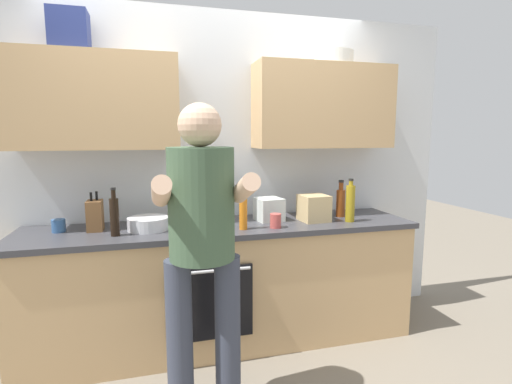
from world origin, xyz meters
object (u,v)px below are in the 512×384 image
at_px(bottle_oil, 350,203).
at_px(bottle_soda, 192,206).
at_px(bottle_wine, 204,218).
at_px(bottle_vinegar, 341,202).
at_px(mixing_bowl, 148,224).
at_px(person_standing, 202,239).
at_px(cup_tea, 59,226).
at_px(grocery_bag_produce, 269,209).
at_px(knife_block, 95,215).
at_px(grocery_bag_bread, 314,208).
at_px(cup_ceramic, 276,221).
at_px(bottle_soy, 114,216).
at_px(cup_stoneware, 307,209).
at_px(bottle_syrup, 174,211).
at_px(bottle_juice, 243,210).

distance_m(bottle_oil, bottle_soda, 1.18).
bearing_deg(bottle_wine, bottle_soda, 128.73).
distance_m(bottle_vinegar, mixing_bowl, 1.49).
xyz_separation_m(person_standing, bottle_oil, (1.20, 0.64, 0.03)).
relative_size(person_standing, cup_tea, 19.39).
height_order(bottle_oil, grocery_bag_produce, bottle_oil).
bearing_deg(knife_block, bottle_vinegar, -0.41).
bearing_deg(grocery_bag_bread, grocery_bag_produce, 163.16).
xyz_separation_m(bottle_wine, bottle_soda, (-0.07, 0.09, 0.07)).
xyz_separation_m(bottle_vinegar, cup_ceramic, (-0.62, -0.23, -0.07)).
relative_size(bottle_vinegar, cup_ceramic, 2.90).
relative_size(bottle_soy, cup_tea, 3.61).
bearing_deg(bottle_vinegar, cup_stoneware, 148.68).
height_order(bottle_syrup, bottle_vinegar, bottle_vinegar).
bearing_deg(knife_block, grocery_bag_produce, -0.31).
relative_size(person_standing, grocery_bag_bread, 8.42).
relative_size(cup_tea, knife_block, 0.33).
xyz_separation_m(person_standing, bottle_vinegar, (1.21, 0.82, 0.01)).
relative_size(bottle_vinegar, cup_tea, 3.35).
bearing_deg(bottle_soy, bottle_soda, 15.09).
distance_m(bottle_juice, bottle_vinegar, 0.88).
distance_m(bottle_syrup, grocery_bag_produce, 0.72).
bearing_deg(bottle_vinegar, cup_ceramic, -159.46).
xyz_separation_m(bottle_soy, cup_ceramic, (1.08, -0.06, -0.08)).
xyz_separation_m(bottle_syrup, bottle_wine, (0.19, -0.27, -0.01)).
height_order(bottle_wine, bottle_soy, bottle_soy).
distance_m(mixing_bowl, grocery_bag_bread, 1.22).
height_order(bottle_wine, cup_tea, bottle_wine).
bearing_deg(grocery_bag_bread, bottle_soy, -176.78).
relative_size(bottle_syrup, bottle_soda, 0.62).
xyz_separation_m(bottle_soda, mixing_bowl, (-0.31, -0.02, -0.11)).
bearing_deg(grocery_bag_produce, bottle_soy, -170.72).
xyz_separation_m(bottle_juice, grocery_bag_produce, (0.25, 0.22, -0.05)).
distance_m(bottle_vinegar, cup_ceramic, 0.67).
xyz_separation_m(bottle_oil, mixing_bowl, (-1.47, 0.13, -0.10)).
distance_m(bottle_soy, mixing_bowl, 0.25).
bearing_deg(knife_block, cup_tea, 175.24).
height_order(person_standing, bottle_soda, person_standing).
relative_size(bottle_oil, bottle_wine, 1.58).
distance_m(grocery_bag_produce, grocery_bag_bread, 0.34).
bearing_deg(cup_ceramic, bottle_wine, 167.17).
bearing_deg(bottle_soda, cup_stoneware, 10.52).
height_order(bottle_syrup, knife_block, knife_block).
bearing_deg(grocery_bag_produce, bottle_syrup, 168.65).
xyz_separation_m(bottle_syrup, bottle_soy, (-0.39, -0.32, 0.05)).
relative_size(grocery_bag_produce, grocery_bag_bread, 0.96).
distance_m(bottle_soda, cup_stoneware, 0.97).
xyz_separation_m(bottle_vinegar, cup_tea, (-2.08, 0.03, -0.08)).
relative_size(bottle_soda, cup_tea, 3.96).
bearing_deg(bottle_oil, grocery_bag_bread, 159.57).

